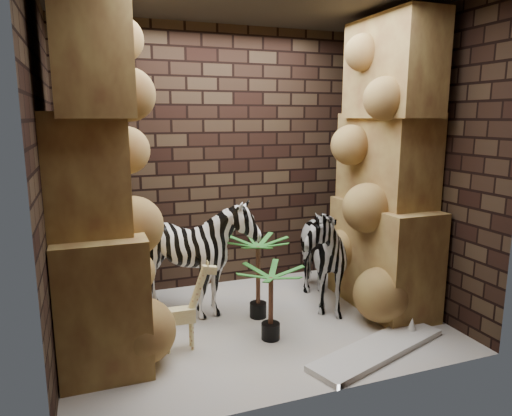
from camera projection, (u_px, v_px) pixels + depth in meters
name	position (u px, v px, depth m)	size (l,w,h in m)	color
floor	(256.00, 324.00, 4.50)	(3.50, 3.50, 0.00)	beige
wall_back	(219.00, 160.00, 5.36)	(3.50, 3.50, 0.00)	black
wall_front	(321.00, 192.00, 3.05)	(3.50, 3.50, 0.00)	black
wall_left	(47.00, 180.00, 3.62)	(3.00, 3.00, 0.00)	black
wall_right	(414.00, 165.00, 4.80)	(3.00, 3.00, 0.00)	black
rock_pillar_left	(94.00, 178.00, 3.73)	(0.68, 1.30, 3.00)	tan
rock_pillar_right	(387.00, 166.00, 4.69)	(0.58, 1.25, 3.00)	tan
zebra_right	(313.00, 244.00, 4.88)	(0.61, 1.13, 1.34)	white
zebra_left	(196.00, 262.00, 4.61)	(0.99, 1.23, 1.12)	white
giraffe_toy	(179.00, 306.00, 3.94)	(0.41, 0.14, 0.80)	#FEF0A4
palm_front	(258.00, 277.00, 4.59)	(0.36, 0.36, 0.83)	#197127
palm_back	(271.00, 303.00, 4.14)	(0.36, 0.36, 0.69)	#197127
surfboard	(378.00, 349.00, 3.97)	(1.43, 0.35, 0.05)	silver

